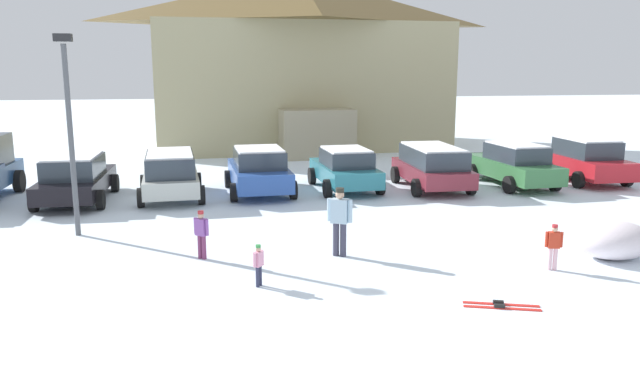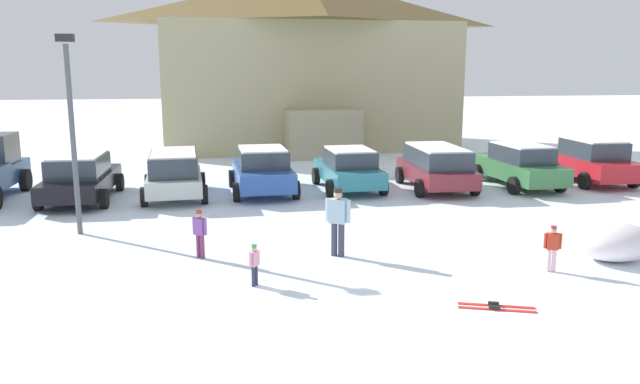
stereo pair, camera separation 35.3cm
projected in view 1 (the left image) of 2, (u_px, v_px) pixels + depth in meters
ground at (440, 343)px, 10.30m from camera, size 160.00×160.00×0.00m
ski_lodge at (298, 61)px, 34.83m from camera, size 16.46×10.76×9.40m
parked_black_sedan at (76, 178)px, 20.87m from camera, size 2.28×4.74×1.59m
parked_silver_wagon at (171, 173)px, 21.39m from camera, size 2.33×4.19×1.61m
parked_blue_hatchback at (259, 170)px, 22.23m from camera, size 2.38×4.35×1.66m
parked_teal_hatchback at (345, 168)px, 22.90m from camera, size 2.29×4.21×1.55m
parked_maroon_van at (432, 166)px, 23.05m from camera, size 2.29×4.39×1.61m
parked_green_coupe at (513, 164)px, 23.70m from camera, size 2.26×4.72×1.63m
parked_red_sedan at (583, 159)px, 24.63m from camera, size 2.26×4.67×1.72m
skier_adult_in_blue_parka at (340, 218)px, 14.84m from camera, size 0.56×0.40×1.67m
skier_child_in_purple_jacket at (201, 232)px, 14.68m from camera, size 0.34×0.31×1.16m
skier_child_in_pink_snowsuit at (259, 263)px, 12.85m from camera, size 0.23×0.28×0.89m
skier_child_in_red_jacket at (554, 244)px, 13.87m from camera, size 0.38×0.21×1.05m
pair_of_skis at (501, 306)px, 11.85m from camera, size 1.45×0.74×0.08m
lamp_post at (70, 124)px, 16.26m from camera, size 0.44×0.24×5.30m
plowed_snow_pile at (613, 240)px, 14.77m from camera, size 1.86×1.49×0.90m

